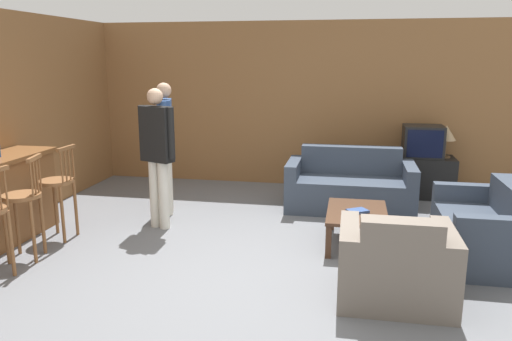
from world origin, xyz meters
The scene contains 15 objects.
ground_plane centered at (0.00, 0.00, 0.00)m, with size 24.00×24.00×0.00m, color slate.
wall_back centered at (0.00, 3.71, 1.30)m, with size 9.40×0.08×2.60m.
wall_left centered at (-3.30, 1.35, 1.30)m, with size 0.08×8.71×2.60m.
bar_chair_mid centered at (-2.39, 0.03, 0.58)m, with size 0.46×0.46×1.08m.
bar_chair_far centered at (-2.39, 0.64, 0.58)m, with size 0.39×0.39×1.08m.
couch_far centered at (0.86, 2.44, 0.30)m, with size 1.70×0.86×0.82m.
armchair_near centered at (1.26, -0.21, 0.30)m, with size 0.95×0.82×0.80m.
loveseat_right centered at (2.24, 0.92, 0.30)m, with size 0.80×1.39×0.79m.
coffee_table centered at (0.94, 1.07, 0.33)m, with size 0.65×0.97×0.39m.
tv_unit centered at (1.89, 3.29, 0.30)m, with size 0.95×0.54×0.60m.
tv centered at (1.89, 3.29, 0.83)m, with size 0.57×0.47×0.47m.
book_on_table centered at (0.95, 1.02, 0.40)m, with size 0.26×0.24×0.03m.
table_lamp centered at (2.21, 3.29, 0.95)m, with size 0.28×0.28×0.48m.
person_by_window centered at (-1.52, 1.78, 0.98)m, with size 0.28×0.52×1.73m.
person_by_counter centered at (-1.41, 1.21, 0.96)m, with size 0.50×0.29×1.69m.
Camera 1 is at (0.83, -4.29, 2.02)m, focal length 35.00 mm.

